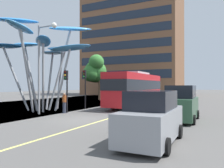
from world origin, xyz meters
TOP-DOWN VIEW (x-y plane):
  - ground at (-0.72, 0.00)m, footprint 120.00×240.00m
  - red_bus at (0.41, 10.16)m, footprint 3.01×11.11m
  - leaf_sculpture at (-6.35, 3.27)m, footprint 10.02×9.09m
  - traffic_light_kerb_near at (-3.19, 2.65)m, footprint 0.28×0.42m
  - traffic_light_kerb_far at (-3.66, 6.30)m, footprint 0.28×0.42m
  - car_parked_near at (6.11, -3.90)m, footprint 1.97×4.41m
  - car_parked_mid at (6.30, 2.59)m, footprint 2.04×4.35m
  - street_lamp at (-4.26, 1.00)m, footprint 1.87×0.44m
  - tree_pavement_near at (-9.62, 18.50)m, footprint 3.78×4.40m
  - pedestrian at (-3.21, 2.40)m, footprint 0.34×0.34m
  - backdrop_building at (-11.27, 40.88)m, footprint 23.56×13.60m

SIDE VIEW (x-z plane):
  - ground at x=-0.72m, z-range -0.10..0.00m
  - pedestrian at x=-3.21m, z-range 0.00..1.72m
  - car_parked_near at x=6.11m, z-range -0.07..2.07m
  - car_parked_mid at x=6.30m, z-range -0.08..2.27m
  - red_bus at x=0.41m, z-range 0.18..3.97m
  - traffic_light_kerb_near at x=-3.19m, z-range 0.81..4.44m
  - traffic_light_kerb_far at x=-3.66m, z-range 0.87..4.78m
  - street_lamp at x=-4.26m, z-range 1.06..8.38m
  - tree_pavement_near at x=-9.62m, z-range 1.13..8.43m
  - leaf_sculpture at x=-6.35m, z-range 1.98..10.50m
  - backdrop_building at x=-11.27m, z-range 0.00..26.86m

